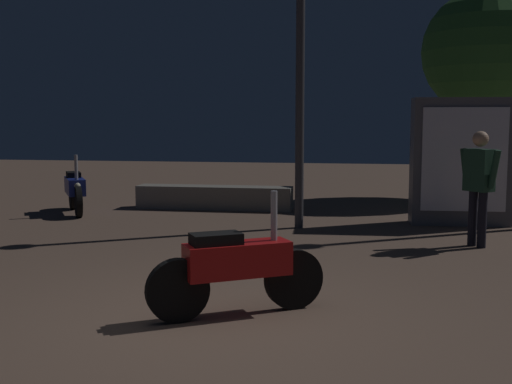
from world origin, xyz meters
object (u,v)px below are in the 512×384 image
motorcycle_red_foreground (237,267)px  streetlamp_far (300,51)px  kiosk_billboard (461,161)px  motorcycle_blue_parked_left (75,190)px  person_rider_beside (479,179)px

motorcycle_red_foreground → streetlamp_far: (0.10, 4.67, 2.37)m
kiosk_billboard → streetlamp_far: bearing=13.7°
motorcycle_blue_parked_left → kiosk_billboard: kiosk_billboard is taller
person_rider_beside → kiosk_billboard: size_ratio=0.76×
streetlamp_far → person_rider_beside: bearing=-23.7°
motorcycle_red_foreground → motorcycle_blue_parked_left: 6.97m
motorcycle_blue_parked_left → kiosk_billboard: 6.91m
motorcycle_blue_parked_left → person_rider_beside: (6.85, -2.04, 0.50)m
person_rider_beside → motorcycle_blue_parked_left: bearing=122.3°
person_rider_beside → streetlamp_far: size_ratio=0.37×
person_rider_beside → kiosk_billboard: (0.04, 1.90, 0.11)m
motorcycle_red_foreground → streetlamp_far: size_ratio=0.34×
person_rider_beside → kiosk_billboard: kiosk_billboard is taller
motorcycle_red_foreground → kiosk_billboard: 6.11m
motorcycle_red_foreground → kiosk_billboard: kiosk_billboard is taller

